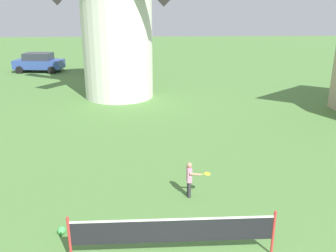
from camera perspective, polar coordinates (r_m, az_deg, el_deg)
name	(u,v)px	position (r m, az deg, el deg)	size (l,w,h in m)	color
tennis_net	(173,231)	(8.16, 0.78, -16.26)	(4.52, 0.06, 1.10)	red
player_far	(190,177)	(10.53, 3.52, -8.11)	(0.68, 0.42, 1.08)	#333338
stray_ball	(62,230)	(9.54, -16.45, -15.56)	(0.21, 0.21, 0.21)	#4CB259
parked_car_blue	(39,62)	(32.14, -19.74, 9.48)	(4.03, 2.21, 1.56)	#334C99
parked_car_red	(114,62)	(30.84, -8.49, 10.01)	(4.32, 2.18, 1.56)	red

